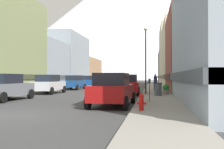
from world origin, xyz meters
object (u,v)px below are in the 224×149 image
Objects in this scene: car_right_1 at (128,85)px; trash_bin_right at (158,89)px; potted_plant_0 at (166,90)px; pedestrian_0 at (155,83)px; pedestrian_1 at (155,83)px; streetlamp_right at (146,50)px; car_left_2 at (74,82)px; car_left_3 at (89,81)px; fire_hydrant_near at (141,102)px; car_left_1 at (49,84)px; car_left_0 at (5,87)px; car_right_0 at (113,89)px; parking_meter_near at (150,86)px.

car_right_1 reaches higher than trash_bin_right.
potted_plant_0 is 0.51× the size of pedestrian_0.
potted_plant_0 is 8.85m from pedestrian_0.
pedestrian_1 is 0.30× the size of streetlamp_right.
car_left_2 is 7.95m from car_left_3.
streetlamp_right is at bearing 90.48° from fire_hydrant_near.
pedestrian_0 reaches higher than trash_bin_right.
potted_plant_0 is (3.20, -1.43, -0.34)m from car_right_1.
car_left_1 reaches higher than pedestrian_0.
car_left_1 is 15.45m from fire_hydrant_near.
potted_plant_0 is at bearing -46.30° from streetlamp_right.
car_left_3 is 13.70m from pedestrian_0.
car_left_2 is 0.76× the size of streetlamp_right.
car_left_1 is at bearing -155.50° from pedestrian_1.
car_left_2 and car_right_1 have the same top height.
streetlamp_right is at bearing -100.33° from pedestrian_1.
car_left_0 is 1.00× the size of car_right_0.
car_left_3 is (0.00, 7.95, 0.00)m from car_left_2.
car_right_0 is 1.00× the size of car_right_1.
car_right_0 is at bearing -73.51° from car_left_3.
streetlamp_right reaches higher than car_left_2.
car_right_0 is 8.19m from potted_plant_0.
pedestrian_0 is (0.80, 19.10, 0.37)m from fire_hydrant_near.
parking_meter_near reaches higher than fire_hydrant_near.
car_left_1 and car_left_2 have the same top height.
car_left_3 reaches higher than fire_hydrant_near.
pedestrian_1 reaches higher than car_left_2.
car_left_3 and car_right_1 have the same top height.
parking_meter_near is (1.95, -7.19, 0.11)m from car_right_1.
pedestrian_1 is at bearing 87.30° from fire_hydrant_near.
car_left_1 is 7.63m from car_right_1.
fire_hydrant_near is (9.25, -28.41, -0.37)m from car_left_3.
potted_plant_0 is (1.25, 5.76, -0.45)m from parking_meter_near.
potted_plant_0 is at bearing 66.97° from car_right_0.
potted_plant_0 is (0.65, 1.21, -0.08)m from trash_bin_right.
parking_meter_near reaches higher than trash_bin_right.
car_left_0 is 10.52m from fire_hydrant_near.
streetlamp_right reaches higher than fire_hydrant_near.
streetlamp_right reaches higher than car_left_3.
parking_meter_near is (0.30, 4.52, 0.49)m from fire_hydrant_near.
pedestrian_0 is at bearing 81.47° from car_right_0.
car_right_0 is 8.96m from car_right_1.
car_right_0 is (7.60, -9.61, 0.00)m from car_left_1.
car_left_0 reaches higher than parking_meter_near.
car_right_1 is at bearing 98.00° from fire_hydrant_near.
parking_meter_near reaches higher than potted_plant_0.
car_left_2 and car_left_3 have the same top height.
pedestrian_0 reaches higher than parking_meter_near.
car_right_1 is 5.36× the size of potted_plant_0.
car_left_0 is at bearing -90.01° from car_left_3.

